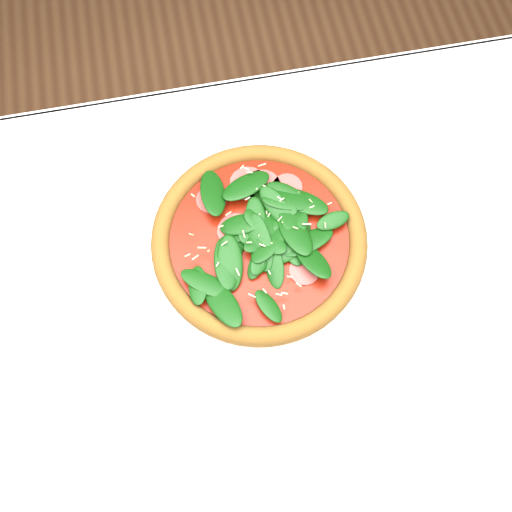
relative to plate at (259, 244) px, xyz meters
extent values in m
plane|color=brown|center=(-0.07, -0.09, -0.76)|extent=(6.00, 6.00, 0.00)
cube|color=white|center=(-0.07, -0.09, -0.03)|extent=(1.20, 0.80, 0.04)
cylinder|color=#47321C|center=(0.47, 0.25, -0.40)|extent=(0.06, 0.06, 0.71)
cube|color=white|center=(-0.07, 0.31, -0.12)|extent=(1.20, 0.01, 0.22)
cylinder|color=white|center=(0.00, 0.00, 0.00)|extent=(0.37, 0.37, 0.01)
torus|color=white|center=(0.00, 0.00, 0.00)|extent=(0.37, 0.37, 0.01)
cylinder|color=olive|center=(0.00, 0.00, 0.01)|extent=(0.36, 0.36, 0.01)
torus|color=#AA7027|center=(0.00, 0.00, 0.02)|extent=(0.36, 0.36, 0.03)
cylinder|color=maroon|center=(0.00, 0.00, 0.02)|extent=(0.30, 0.30, 0.00)
cylinder|color=#9E483F|center=(0.00, 0.00, 0.02)|extent=(0.26, 0.26, 0.00)
ellipsoid|color=#0D3B0A|center=(0.00, 0.00, 0.03)|extent=(0.29, 0.29, 0.03)
cylinder|color=beige|center=(0.00, 0.00, 0.04)|extent=(0.26, 0.26, 0.00)
cylinder|color=white|center=(-0.33, 0.03, -0.01)|extent=(0.08, 0.08, 0.00)
cylinder|color=white|center=(-0.33, 0.03, 0.05)|extent=(0.01, 0.01, 0.10)
cube|color=white|center=(-0.30, -0.24, 0.00)|extent=(0.16, 0.08, 0.01)
cube|color=silver|center=(-0.30, -0.24, 0.01)|extent=(0.03, 0.14, 0.00)
cube|color=silver|center=(-0.29, -0.17, 0.01)|extent=(0.03, 0.05, 0.00)
camera|label=1|loc=(-0.07, -0.32, 0.79)|focal=40.00mm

